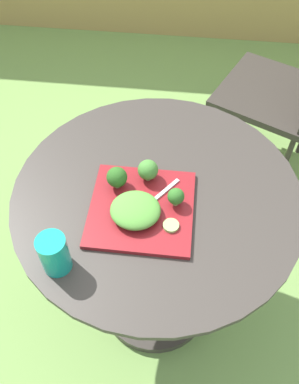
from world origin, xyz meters
TOP-DOWN VIEW (x-y plane):
  - ground_plane at (0.00, 0.00)m, footprint 12.00×12.00m
  - patio_table at (0.00, 0.00)m, footprint 0.81×0.81m
  - patio_chair at (0.52, 0.80)m, footprint 0.59×0.59m
  - salad_plate at (-0.04, -0.07)m, footprint 0.28×0.28m
  - drinking_glass at (-0.22, -0.25)m, footprint 0.07×0.07m
  - fork at (-0.00, -0.04)m, footprint 0.11×0.13m
  - lettuce_mound at (-0.05, -0.09)m, footprint 0.13×0.12m
  - broccoli_floret_0 at (-0.03, 0.04)m, footprint 0.06×0.06m
  - broccoli_floret_1 at (0.05, -0.04)m, footprint 0.05×0.05m
  - broccoli_floret_2 at (-0.11, -0.00)m, footprint 0.06×0.06m
  - cucumber_slice_0 at (0.05, -0.12)m, footprint 0.04×0.04m

SIDE VIEW (x-z plane):
  - ground_plane at x=0.00m, z-range 0.00..0.00m
  - patio_table at x=0.00m, z-range 0.07..0.79m
  - patio_chair at x=0.52m, z-range 0.08..0.98m
  - salad_plate at x=-0.04m, z-range 0.72..0.73m
  - fork at x=0.00m, z-range 0.73..0.73m
  - cucumber_slice_0 at x=0.05m, z-range 0.73..0.74m
  - lettuce_mound at x=-0.05m, z-range 0.73..0.77m
  - broccoli_floret_1 at x=0.05m, z-range 0.73..0.79m
  - broccoli_floret_0 at x=-0.03m, z-range 0.73..0.80m
  - drinking_glass at x=-0.22m, z-range 0.71..0.82m
  - broccoli_floret_2 at x=-0.11m, z-range 0.73..0.80m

